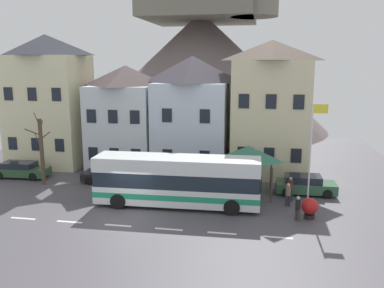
% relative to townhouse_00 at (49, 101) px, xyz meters
% --- Properties ---
extents(ground_plane, '(40.00, 60.00, 0.07)m').
position_rel_townhouse_00_xyz_m(ground_plane, '(11.20, -11.60, -5.88)').
color(ground_plane, '#4C494F').
extents(townhouse_00, '(6.61, 5.26, 11.69)m').
position_rel_townhouse_00_xyz_m(townhouse_00, '(0.00, 0.00, 0.00)').
color(townhouse_00, beige).
rests_on(townhouse_00, ground_plane).
extents(townhouse_01, '(5.60, 6.71, 9.01)m').
position_rel_townhouse_00_xyz_m(townhouse_01, '(7.07, 0.73, -1.34)').
color(townhouse_01, silver).
rests_on(townhouse_01, ground_plane).
extents(townhouse_02, '(6.09, 5.81, 9.80)m').
position_rel_townhouse_00_xyz_m(townhouse_02, '(13.14, 0.28, -0.94)').
color(townhouse_02, silver).
rests_on(townhouse_02, ground_plane).
extents(townhouse_03, '(6.09, 6.88, 11.05)m').
position_rel_townhouse_00_xyz_m(townhouse_03, '(19.69, 0.81, -0.32)').
color(townhouse_03, beige).
rests_on(townhouse_03, ground_plane).
extents(hilltop_castle, '(35.50, 35.50, 23.89)m').
position_rel_townhouse_00_xyz_m(hilltop_castle, '(10.17, 23.70, 2.96)').
color(hilltop_castle, '#625454').
rests_on(hilltop_castle, ground_plane).
extents(transit_bus, '(10.77, 2.82, 3.26)m').
position_rel_townhouse_00_xyz_m(transit_bus, '(13.84, -9.03, -4.20)').
color(transit_bus, silver).
rests_on(transit_bus, ground_plane).
extents(bus_shelter, '(3.60, 3.60, 3.49)m').
position_rel_townhouse_00_xyz_m(bus_shelter, '(18.23, -5.67, -2.93)').
color(bus_shelter, '#473D33').
rests_on(bus_shelter, ground_plane).
extents(parked_car_00, '(4.22, 2.01, 1.35)m').
position_rel_townhouse_00_xyz_m(parked_car_00, '(22.26, -4.96, -5.18)').
color(parked_car_00, '#30593C').
rests_on(parked_car_00, ground_plane).
extents(parked_car_01, '(4.25, 2.12, 1.27)m').
position_rel_townhouse_00_xyz_m(parked_car_01, '(7.51, -4.69, -5.21)').
color(parked_car_01, black).
rests_on(parked_car_01, ground_plane).
extents(parked_car_02, '(4.44, 2.00, 1.27)m').
position_rel_townhouse_00_xyz_m(parked_car_02, '(-0.23, -4.68, -5.21)').
color(parked_car_02, '#2F5333').
rests_on(parked_car_02, ground_plane).
extents(pedestrian_00, '(0.36, 0.33, 1.55)m').
position_rel_townhouse_00_xyz_m(pedestrian_00, '(20.94, -7.79, -5.01)').
color(pedestrian_00, '#2D2D38').
rests_on(pedestrian_00, ground_plane).
extents(pedestrian_01, '(0.31, 0.30, 1.68)m').
position_rel_townhouse_00_xyz_m(pedestrian_01, '(21.14, -6.79, -4.87)').
color(pedestrian_01, '#2D2D38').
rests_on(pedestrian_01, ground_plane).
extents(pedestrian_02, '(0.32, 0.32, 1.51)m').
position_rel_townhouse_00_xyz_m(pedestrian_02, '(21.39, -10.27, -5.03)').
color(pedestrian_02, '#38332D').
rests_on(pedestrian_02, ground_plane).
extents(public_bench, '(1.78, 0.48, 0.87)m').
position_rel_townhouse_00_xyz_m(public_bench, '(16.73, -3.29, -5.37)').
color(public_bench, brown).
rests_on(public_bench, ground_plane).
extents(flagpole, '(0.95, 0.10, 6.78)m').
position_rel_townhouse_00_xyz_m(flagpole, '(22.25, -8.01, -1.90)').
color(flagpole, silver).
rests_on(flagpole, ground_plane).
extents(harbour_buoy, '(1.00, 1.00, 1.25)m').
position_rel_townhouse_00_xyz_m(harbour_buoy, '(22.13, -9.74, -5.15)').
color(harbour_buoy, black).
rests_on(harbour_buoy, ground_plane).
extents(bare_tree_00, '(1.48, 1.67, 5.67)m').
position_rel_townhouse_00_xyz_m(bare_tree_00, '(2.64, -6.14, -3.19)').
color(bare_tree_00, brown).
rests_on(bare_tree_00, ground_plane).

